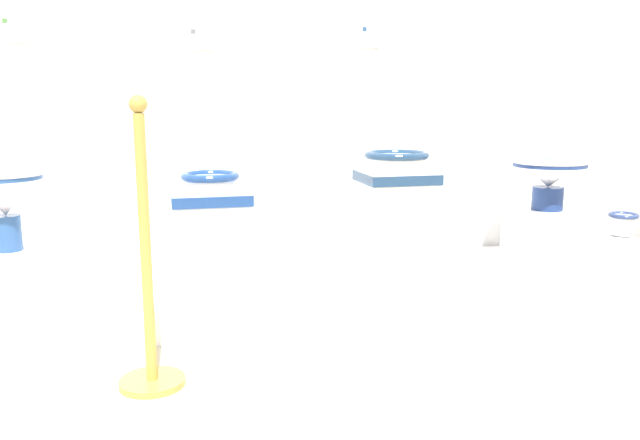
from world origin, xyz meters
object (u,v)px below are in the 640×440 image
at_px(info_placard_third, 370,36).
at_px(plinth_block_central_ornate, 213,273).
at_px(antique_toilet_pale_glazed, 549,177).
at_px(info_placard_first, 14,29).
at_px(antique_toilet_leftmost, 4,198).
at_px(plinth_block_slender_white, 395,254).
at_px(info_placard_second, 201,38).
at_px(plinth_block_pale_glazed, 545,240).
at_px(antique_toilet_slender_white, 396,191).
at_px(decorative_vase_corner, 620,252).
at_px(antique_toilet_central_ornate, 211,214).
at_px(stanchion_post_near_left, 148,298).
at_px(plinth_block_leftmost, 12,282).

bearing_deg(info_placard_third, plinth_block_central_ornate, -151.74).
xyz_separation_m(antique_toilet_pale_glazed, info_placard_first, (-2.77, 0.41, 0.76)).
xyz_separation_m(antique_toilet_leftmost, plinth_block_slender_white, (1.84, -0.05, -0.36)).
height_order(info_placard_first, info_placard_second, info_placard_first).
height_order(plinth_block_pale_glazed, antique_toilet_pale_glazed, antique_toilet_pale_glazed).
bearing_deg(antique_toilet_leftmost, plinth_block_slender_white, -1.65).
relative_size(antique_toilet_slender_white, decorative_vase_corner, 1.08).
height_order(plinth_block_slender_white, antique_toilet_pale_glazed, antique_toilet_pale_glazed).
relative_size(plinth_block_central_ornate, info_placard_second, 2.55).
distance_m(plinth_block_central_ornate, plinth_block_pale_glazed, 1.87).
xyz_separation_m(plinth_block_central_ornate, info_placard_third, (0.95, 0.51, 1.17)).
xyz_separation_m(plinth_block_pale_glazed, antique_toilet_pale_glazed, (0.00, 0.00, 0.36)).
xyz_separation_m(antique_toilet_central_ornate, decorative_vase_corner, (2.35, 0.05, -0.33)).
relative_size(info_placard_second, info_placard_third, 1.04).
bearing_deg(antique_toilet_central_ornate, stanchion_post_near_left, -110.89).
distance_m(plinth_block_pale_glazed, info_placard_third, 1.52).
distance_m(antique_toilet_pale_glazed, info_placard_second, 2.04).
bearing_deg(decorative_vase_corner, antique_toilet_slender_white, -177.55).
height_order(decorative_vase_corner, stanchion_post_near_left, stanchion_post_near_left).
distance_m(plinth_block_leftmost, decorative_vase_corner, 3.25).
bearing_deg(antique_toilet_slender_white, decorative_vase_corner, 2.45).
bearing_deg(antique_toilet_pale_glazed, antique_toilet_slender_white, -173.68).
xyz_separation_m(antique_toilet_leftmost, antique_toilet_central_ornate, (0.91, -0.05, -0.11)).
height_order(plinth_block_slender_white, info_placard_first, info_placard_first).
bearing_deg(plinth_block_central_ornate, decorative_vase_corner, 1.34).
distance_m(antique_toilet_leftmost, plinth_block_slender_white, 1.87).
height_order(plinth_block_leftmost, plinth_block_pale_glazed, plinth_block_pale_glazed).
relative_size(info_placard_first, info_placard_third, 1.02).
bearing_deg(plinth_block_central_ornate, info_placard_second, 88.59).
distance_m(antique_toilet_pale_glazed, decorative_vase_corner, 0.65).
bearing_deg(antique_toilet_pale_glazed, info_placard_second, 167.51).
bearing_deg(info_placard_third, stanchion_post_near_left, -134.34).
bearing_deg(plinth_block_central_ornate, plinth_block_pale_glazed, 3.01).
distance_m(plinth_block_leftmost, plinth_block_central_ornate, 0.91).
xyz_separation_m(antique_toilet_slender_white, decorative_vase_corner, (1.42, 0.06, -0.42)).
bearing_deg(info_placard_second, plinth_block_slender_white, -29.41).
distance_m(plinth_block_leftmost, plinth_block_slender_white, 1.84).
distance_m(plinth_block_pale_glazed, info_placard_second, 2.20).
bearing_deg(info_placard_first, antique_toilet_central_ornate, -29.68).
relative_size(antique_toilet_leftmost, stanchion_post_near_left, 0.42).
height_order(antique_toilet_leftmost, plinth_block_slender_white, antique_toilet_leftmost).
height_order(plinth_block_pale_glazed, stanchion_post_near_left, stanchion_post_near_left).
height_order(plinth_block_central_ornate, antique_toilet_slender_white, antique_toilet_slender_white).
bearing_deg(info_placard_third, antique_toilet_central_ornate, -151.74).
height_order(info_placard_first, stanchion_post_near_left, info_placard_first).
xyz_separation_m(plinth_block_central_ornate, info_placard_second, (0.01, 0.51, 1.14)).
bearing_deg(plinth_block_leftmost, plinth_block_pale_glazed, 1.06).
height_order(plinth_block_pale_glazed, info_placard_second, info_placard_second).
distance_m(plinth_block_pale_glazed, info_placard_first, 3.02).
relative_size(plinth_block_leftmost, stanchion_post_near_left, 0.34).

